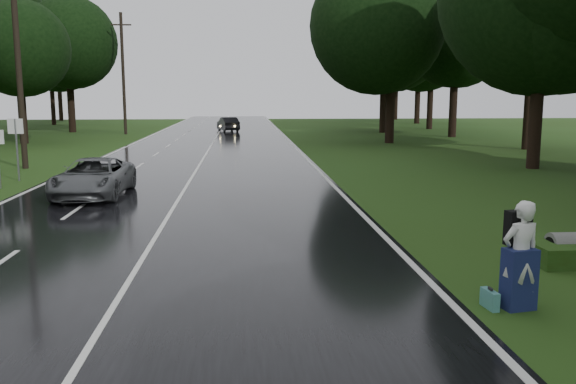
# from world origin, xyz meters

# --- Properties ---
(ground) EXTENTS (160.00, 160.00, 0.00)m
(ground) POSITION_xyz_m (0.00, 0.00, 0.00)
(ground) COLOR #234213
(ground) RESTS_ON ground
(road) EXTENTS (12.00, 140.00, 0.04)m
(road) POSITION_xyz_m (0.00, 20.00, 0.02)
(road) COLOR black
(road) RESTS_ON ground
(lane_center) EXTENTS (0.12, 140.00, 0.01)m
(lane_center) POSITION_xyz_m (0.00, 20.00, 0.04)
(lane_center) COLOR silver
(lane_center) RESTS_ON road
(grey_car) EXTENTS (2.33, 4.86, 1.34)m
(grey_car) POSITION_xyz_m (-3.06, 10.87, 0.71)
(grey_car) COLOR #4F5254
(grey_car) RESTS_ON road
(far_car) EXTENTS (2.41, 4.41, 1.38)m
(far_car) POSITION_xyz_m (0.81, 48.85, 0.73)
(far_car) COLOR black
(far_car) RESTS_ON road
(hitchhiker) EXTENTS (0.76, 0.71, 1.88)m
(hitchhiker) POSITION_xyz_m (6.88, -1.20, 0.87)
(hitchhiker) COLOR silver
(hitchhiker) RESTS_ON ground
(suitcase) EXTENTS (0.18, 0.46, 0.32)m
(suitcase) POSITION_xyz_m (6.41, -1.17, 0.16)
(suitcase) COLOR teal
(suitcase) RESTS_ON ground
(utility_pole_mid) EXTENTS (1.80, 0.28, 9.52)m
(utility_pole_mid) POSITION_xyz_m (-8.50, 19.73, 0.00)
(utility_pole_mid) COLOR black
(utility_pole_mid) RESTS_ON ground
(utility_pole_far) EXTENTS (1.80, 0.28, 10.85)m
(utility_pole_far) POSITION_xyz_m (-8.50, 45.74, 0.00)
(utility_pole_far) COLOR black
(utility_pole_far) RESTS_ON ground
(road_sign_a) EXTENTS (0.54, 0.10, 2.27)m
(road_sign_a) POSITION_xyz_m (-7.20, 13.19, 0.00)
(road_sign_a) COLOR white
(road_sign_a) RESTS_ON ground
(road_sign_b) EXTENTS (0.63, 0.10, 2.62)m
(road_sign_b) POSITION_xyz_m (-7.20, 15.21, 0.00)
(road_sign_b) COLOR white
(road_sign_b) RESTS_ON ground
(tree_left_e) EXTENTS (8.13, 8.13, 12.70)m
(tree_left_e) POSITION_xyz_m (-14.01, 35.51, 0.00)
(tree_left_e) COLOR black
(tree_left_e) RESTS_ON ground
(tree_left_f) EXTENTS (9.82, 9.82, 15.35)m
(tree_left_f) POSITION_xyz_m (-14.21, 49.21, 0.00)
(tree_left_f) COLOR black
(tree_left_f) RESTS_ON ground
(tree_right_d) EXTENTS (9.16, 9.16, 14.31)m
(tree_right_d) POSITION_xyz_m (16.50, 17.82, 0.00)
(tree_right_d) COLOR black
(tree_right_d) RESTS_ON ground
(tree_right_e) EXTENTS (9.22, 9.22, 14.41)m
(tree_right_e) POSITION_xyz_m (13.26, 34.03, 0.00)
(tree_right_e) COLOR black
(tree_right_e) RESTS_ON ground
(tree_right_f) EXTENTS (9.81, 9.81, 15.33)m
(tree_right_f) POSITION_xyz_m (15.59, 46.30, 0.00)
(tree_right_f) COLOR black
(tree_right_f) RESTS_ON ground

